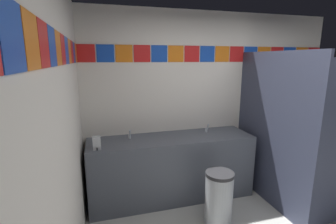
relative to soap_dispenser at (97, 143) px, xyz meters
name	(u,v)px	position (x,y,z in m)	size (l,w,h in m)	color
wall_back	(212,100)	(1.71, 0.53, 0.34)	(3.80, 0.09, 2.57)	silver
wall_side	(55,160)	(-0.23, -1.26, 0.34)	(0.09, 3.51, 2.57)	silver
vanity_counter	(172,167)	(0.97, 0.19, -0.51)	(2.22, 0.61, 0.87)	#4C515B
faucet_left	(130,135)	(0.42, 0.28, -0.03)	(0.04, 0.10, 0.14)	silver
faucet_right	(207,129)	(1.53, 0.28, -0.03)	(0.04, 0.10, 0.14)	silver
soap_dispenser	(97,143)	(0.00, 0.00, 0.00)	(0.09, 0.09, 0.16)	#B7BABF
stall_divider	(297,135)	(2.36, -0.50, 0.05)	(0.92, 1.48, 2.00)	#33384C
toilet	(284,163)	(2.81, 0.12, -0.64)	(0.39, 0.49, 0.74)	white
trash_bin	(219,197)	(1.34, -0.51, -0.63)	(0.33, 0.33, 0.64)	#999EA3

